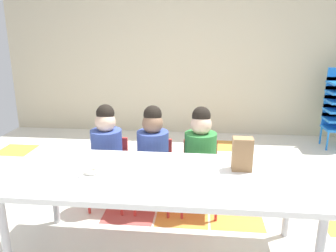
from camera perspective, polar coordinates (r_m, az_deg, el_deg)
name	(u,v)px	position (r m, az deg, el deg)	size (l,w,h in m)	color
ground_plane	(182,215)	(2.94, 2.43, -14.91)	(5.57, 4.86, 0.02)	silver
back_wall	(193,49)	(4.96, 4.37, 12.94)	(5.57, 0.10, 2.48)	beige
craft_table	(162,181)	(2.18, -1.11, -9.35)	(1.96, 0.79, 0.62)	white
seated_child_near_camera	(107,148)	(2.86, -10.38, -3.64)	(0.34, 0.34, 0.92)	red
seated_child_middle_seat	(153,149)	(2.77, -2.57, -3.97)	(0.32, 0.32, 0.92)	red
seated_child_far_right	(200,151)	(2.75, 5.54, -4.24)	(0.33, 0.33, 0.92)	red
paper_bag_brown	(242,154)	(2.23, 12.57, -4.70)	(0.13, 0.09, 0.22)	#9E754C
paper_plate_near_edge	(92,174)	(2.21, -12.93, -7.93)	(0.18, 0.18, 0.01)	white
paper_plate_center_table	(126,178)	(2.12, -7.11, -8.73)	(0.18, 0.18, 0.01)	white
donut_powdered_on_plate	(91,171)	(2.20, -12.96, -7.51)	(0.10, 0.10, 0.03)	white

